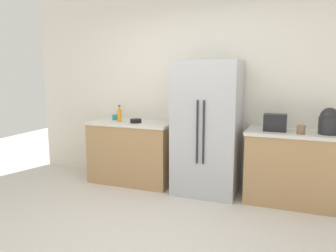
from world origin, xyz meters
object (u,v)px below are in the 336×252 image
Objects in this scene: toaster at (275,123)px; cup_a at (115,117)px; refrigerator at (207,128)px; rice_cooker at (329,121)px; bottle_a at (119,115)px; bowl_a at (136,121)px; cup_b at (301,130)px.

toaster reaches higher than cup_a.
refrigerator reaches higher than cup_a.
cup_a is at bearing 176.70° from toaster.
rice_cooker reaches higher than cup_a.
toaster is 0.86× the size of rice_cooker.
toaster is 1.12× the size of bottle_a.
cup_a is 0.44m from bowl_a.
cup_a is at bearing 175.13° from cup_b.
toaster reaches higher than cup_b.
toaster is 0.31m from cup_b.
toaster is 2.30m from cup_a.
rice_cooker is at bearing 19.72° from cup_b.
refrigerator is 1.15m from cup_b.
cup_b is (1.15, -0.11, 0.07)m from refrigerator.
cup_a reaches higher than bowl_a.
rice_cooker is at bearing 0.83° from bowl_a.
bowl_a is (-1.88, -0.02, -0.08)m from toaster.
bowl_a is (0.42, -0.15, -0.01)m from cup_a.
bottle_a is (-1.29, -0.02, 0.12)m from refrigerator.
rice_cooker is 2.89m from cup_a.
bowl_a is at bearing -179.17° from rice_cooker.
cup_b is (2.44, -0.09, -0.04)m from bottle_a.
cup_b is (2.59, -0.22, 0.01)m from cup_a.
bowl_a is (-2.17, 0.07, -0.03)m from cup_b.
rice_cooker reaches higher than cup_b.
bottle_a is at bearing -42.16° from cup_a.
cup_b is at bearing -4.87° from cup_a.
cup_b reaches higher than bowl_a.
bowl_a is at bearing -179.48° from toaster.
rice_cooker is at bearing 1.81° from toaster.
rice_cooker is 0.33m from cup_b.
bottle_a reaches higher than bowl_a.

